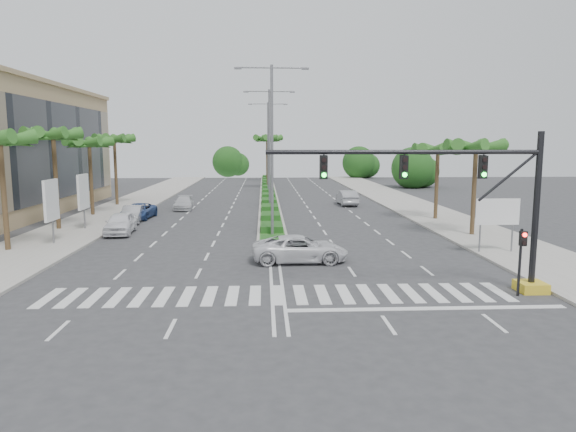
# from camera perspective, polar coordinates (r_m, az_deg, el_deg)

# --- Properties ---
(ground) EXTENTS (160.00, 160.00, 0.00)m
(ground) POSITION_cam_1_polar(r_m,az_deg,el_deg) (23.02, -1.15, -8.77)
(ground) COLOR #333335
(ground) RESTS_ON ground
(footpath_right) EXTENTS (6.00, 120.00, 0.15)m
(footpath_right) POSITION_cam_1_polar(r_m,az_deg,el_deg) (45.38, 17.68, -0.69)
(footpath_right) COLOR gray
(footpath_right) RESTS_ON ground
(footpath_left) EXTENTS (6.00, 120.00, 0.15)m
(footpath_left) POSITION_cam_1_polar(r_m,az_deg,el_deg) (44.99, -21.63, -0.95)
(footpath_left) COLOR gray
(footpath_left) RESTS_ON ground
(median) EXTENTS (2.20, 75.00, 0.20)m
(median) POSITION_cam_1_polar(r_m,az_deg,el_deg) (67.36, -2.19, 2.43)
(median) COLOR gray
(median) RESTS_ON ground
(median_grass) EXTENTS (1.80, 75.00, 0.04)m
(median_grass) POSITION_cam_1_polar(r_m,az_deg,el_deg) (67.34, -2.20, 2.54)
(median_grass) COLOR #25571E
(median_grass) RESTS_ON median
(signal_gantry) EXTENTS (12.60, 1.20, 7.20)m
(signal_gantry) POSITION_cam_1_polar(r_m,az_deg,el_deg) (24.35, 21.20, -0.06)
(signal_gantry) COLOR gold
(signal_gantry) RESTS_ON ground
(pedestrian_signal) EXTENTS (0.28, 0.36, 3.00)m
(pedestrian_signal) POSITION_cam_1_polar(r_m,az_deg,el_deg) (24.54, 24.51, -3.53)
(pedestrian_signal) COLOR black
(pedestrian_signal) RESTS_ON ground
(direction_sign) EXTENTS (2.70, 0.11, 3.40)m
(direction_sign) POSITION_cam_1_polar(r_m,az_deg,el_deg) (33.43, 22.24, 0.20)
(direction_sign) COLOR slate
(direction_sign) RESTS_ON ground
(billboard_near) EXTENTS (0.18, 2.10, 4.35)m
(billboard_near) POSITION_cam_1_polar(r_m,az_deg,el_deg) (36.95, -24.82, 1.55)
(billboard_near) COLOR slate
(billboard_near) RESTS_ON ground
(billboard_far) EXTENTS (0.18, 2.10, 4.35)m
(billboard_far) POSITION_cam_1_polar(r_m,az_deg,el_deg) (42.54, -21.81, 2.47)
(billboard_far) COLOR slate
(billboard_far) RESTS_ON ground
(palm_left_near) EXTENTS (4.57, 4.68, 7.55)m
(palm_left_near) POSITION_cam_1_polar(r_m,az_deg,el_deg) (35.77, -29.37, 7.06)
(palm_left_near) COLOR brown
(palm_left_near) RESTS_ON ground
(palm_left_mid) EXTENTS (4.57, 4.68, 7.95)m
(palm_left_mid) POSITION_cam_1_polar(r_m,az_deg,el_deg) (43.08, -24.63, 7.86)
(palm_left_mid) COLOR brown
(palm_left_mid) RESTS_ON ground
(palm_left_far) EXTENTS (4.57, 4.68, 7.35)m
(palm_left_far) POSITION_cam_1_polar(r_m,az_deg,el_deg) (50.60, -21.22, 7.31)
(palm_left_far) COLOR brown
(palm_left_far) RESTS_ON ground
(palm_left_end) EXTENTS (4.57, 4.68, 7.75)m
(palm_left_end) POSITION_cam_1_polar(r_m,az_deg,el_deg) (58.25, -18.74, 7.83)
(palm_left_end) COLOR brown
(palm_left_end) RESTS_ON ground
(palm_right_near) EXTENTS (4.57, 4.68, 7.05)m
(palm_right_near) POSITION_cam_1_polar(r_m,az_deg,el_deg) (39.06, 20.16, 6.88)
(palm_right_near) COLOR brown
(palm_right_near) RESTS_ON ground
(palm_right_far) EXTENTS (4.57, 4.68, 6.75)m
(palm_right_far) POSITION_cam_1_polar(r_m,az_deg,el_deg) (46.55, 16.32, 6.79)
(palm_right_far) COLOR brown
(palm_right_far) RESTS_ON ground
(palm_median_a) EXTENTS (4.57, 4.68, 8.05)m
(palm_median_a) POSITION_cam_1_polar(r_m,az_deg,el_deg) (77.04, -2.29, 8.40)
(palm_median_a) COLOR brown
(palm_median_a) RESTS_ON ground
(palm_median_b) EXTENTS (4.57, 4.68, 8.05)m
(palm_median_b) POSITION_cam_1_polar(r_m,az_deg,el_deg) (92.04, -2.36, 8.34)
(palm_median_b) COLOR brown
(palm_median_b) RESTS_ON ground
(streetlight_near) EXTENTS (5.10, 0.25, 12.00)m
(streetlight_near) POSITION_cam_1_polar(r_m,az_deg,el_deg) (36.04, -1.80, 8.27)
(streetlight_near) COLOR slate
(streetlight_near) RESTS_ON ground
(streetlight_mid) EXTENTS (5.10, 0.25, 12.00)m
(streetlight_mid) POSITION_cam_1_polar(r_m,az_deg,el_deg) (52.04, -2.08, 8.19)
(streetlight_mid) COLOR slate
(streetlight_mid) RESTS_ON ground
(streetlight_far) EXTENTS (5.10, 0.25, 12.00)m
(streetlight_far) POSITION_cam_1_polar(r_m,az_deg,el_deg) (68.04, -2.23, 8.15)
(streetlight_far) COLOR slate
(streetlight_far) RESTS_ON ground
(car_parked_a) EXTENTS (2.29, 4.88, 1.61)m
(car_parked_a) POSITION_cam_1_polar(r_m,az_deg,el_deg) (40.11, -18.12, -0.76)
(car_parked_a) COLOR white
(car_parked_a) RESTS_ON ground
(car_parked_b) EXTENTS (1.98, 4.46, 1.42)m
(car_parked_b) POSITION_cam_1_polar(r_m,az_deg,el_deg) (45.58, -16.92, 0.18)
(car_parked_b) COLOR #B7B7BC
(car_parked_b) RESTS_ON ground
(car_parked_c) EXTENTS (2.58, 5.04, 1.36)m
(car_parked_c) POSITION_cam_1_polar(r_m,az_deg,el_deg) (47.77, -16.26, 0.52)
(car_parked_c) COLOR navy
(car_parked_c) RESTS_ON ground
(car_parked_d) EXTENTS (2.13, 4.63, 1.31)m
(car_parked_d) POSITION_cam_1_polar(r_m,az_deg,el_deg) (53.51, -11.51, 1.43)
(car_parked_d) COLOR silver
(car_parked_d) RESTS_ON ground
(car_crossing) EXTENTS (5.47, 2.61, 1.51)m
(car_crossing) POSITION_cam_1_polar(r_m,az_deg,el_deg) (29.14, 1.37, -3.66)
(car_crossing) COLOR silver
(car_crossing) RESTS_ON ground
(car_right) EXTENTS (1.89, 5.00, 1.63)m
(car_right) POSITION_cam_1_polar(r_m,az_deg,el_deg) (56.53, 6.56, 2.04)
(car_right) COLOR #B6B6BB
(car_right) RESTS_ON ground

